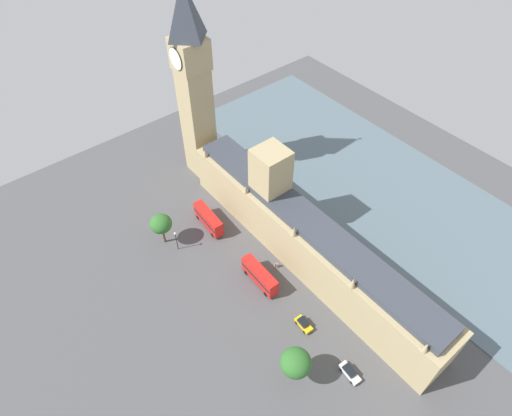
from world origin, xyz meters
TOP-DOWN VIEW (x-y plane):
  - ground_plane at (0.00, 0.00)m, footprint 144.76×144.76m
  - river_thames at (-35.65, 0.00)m, footprint 42.52×130.29m
  - parliament_building at (-1.99, -1.51)m, footprint 10.40×74.76m
  - clock_tower at (-1.62, -42.93)m, footprint 7.82×7.82m
  - double_decker_bus_leading at (9.88, -23.28)m, footprint 3.18×10.63m
  - double_decker_bus_midblock at (10.66, -1.75)m, footprint 2.85×10.56m
  - car_yellow_cab_trailing at (10.46, 12.71)m, footprint 2.16×4.27m
  - car_white_by_river_gate at (10.59, 26.01)m, footprint 2.26×4.91m
  - pedestrian_under_trees at (4.85, -2.31)m, footprint 0.69×0.62m
  - pedestrian_far_end at (5.12, -2.72)m, footprint 0.56×0.65m
  - plane_tree_kerbside at (21.47, -25.90)m, footprint 5.31×5.31m
  - plane_tree_opposite_hall at (19.56, 19.58)m, footprint 5.97×5.97m
  - street_lamp_corner at (20.17, -21.84)m, footprint 0.56×0.56m

SIDE VIEW (x-z plane):
  - ground_plane at x=0.00m, z-range 0.00..0.00m
  - river_thames at x=-35.65m, z-range 0.00..0.25m
  - pedestrian_far_end at x=5.12m, z-range -0.08..1.52m
  - pedestrian_under_trees at x=4.85m, z-range -0.08..1.57m
  - car_yellow_cab_trailing at x=10.46m, z-range 0.02..1.76m
  - car_white_by_river_gate at x=10.59m, z-range 0.02..1.76m
  - double_decker_bus_leading at x=9.88m, z-range 0.26..5.01m
  - double_decker_bus_midblock at x=10.66m, z-range 0.26..5.01m
  - street_lamp_corner at x=20.17m, z-range 1.24..7.44m
  - plane_tree_kerbside at x=21.47m, z-range 2.19..11.19m
  - plane_tree_opposite_hall at x=19.56m, z-range 2.13..11.53m
  - parliament_building at x=-1.99m, z-range -4.90..19.91m
  - clock_tower at x=-1.62m, z-range 0.90..54.16m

